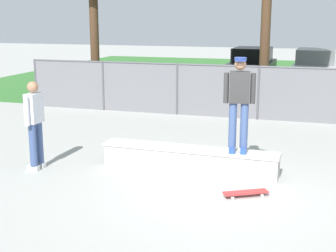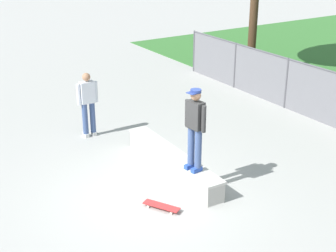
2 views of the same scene
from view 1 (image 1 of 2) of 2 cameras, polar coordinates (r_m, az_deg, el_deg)
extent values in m
plane|color=#9E9E99|center=(8.83, 5.50, -7.70)|extent=(80.00, 80.00, 0.00)
cube|color=#336B2D|center=(25.14, 13.24, 5.52)|extent=(27.30, 20.00, 0.02)
cube|color=#A8A59E|center=(9.86, 2.49, -4.09)|extent=(3.60, 0.54, 0.43)
cube|color=beige|center=(9.79, 2.50, -2.70)|extent=(3.64, 0.58, 0.06)
cube|color=#2647A5|center=(9.49, 8.86, -2.86)|extent=(0.15, 0.27, 0.10)
cube|color=#2647A5|center=(9.49, 7.53, -2.81)|extent=(0.15, 0.27, 0.10)
cylinder|color=#384C7A|center=(9.40, 8.96, 0.07)|extent=(0.15, 0.15, 0.88)
cylinder|color=#384C7A|center=(9.40, 7.62, 0.11)|extent=(0.15, 0.15, 0.88)
cube|color=#2D2D2D|center=(9.27, 8.44, 4.56)|extent=(0.41, 0.27, 0.60)
cylinder|color=#2D2D2D|center=(9.27, 9.99, 4.38)|extent=(0.10, 0.10, 0.58)
cylinder|color=#2D2D2D|center=(9.27, 6.89, 4.49)|extent=(0.10, 0.10, 0.58)
sphere|color=#9E7051|center=(9.21, 8.53, 7.20)|extent=(0.22, 0.22, 0.22)
cylinder|color=navy|center=(9.20, 8.55, 7.82)|extent=(0.23, 0.23, 0.06)
cube|color=navy|center=(9.08, 8.54, 7.59)|extent=(0.22, 0.15, 0.02)
cube|color=red|center=(8.64, 9.15, -7.72)|extent=(0.79, 0.57, 0.02)
cube|color=#B2B2B7|center=(8.55, 7.44, -8.01)|extent=(0.12, 0.15, 0.02)
cube|color=#B2B2B7|center=(8.74, 10.82, -7.65)|extent=(0.12, 0.15, 0.02)
cylinder|color=silver|center=(8.64, 7.24, -8.03)|extent=(0.06, 0.05, 0.05)
cylinder|color=silver|center=(8.49, 7.63, -8.42)|extent=(0.06, 0.05, 0.05)
cylinder|color=silver|center=(8.83, 10.59, -7.67)|extent=(0.06, 0.05, 0.05)
cylinder|color=silver|center=(8.68, 11.03, -8.05)|extent=(0.06, 0.05, 0.05)
cylinder|color=#4C4C51|center=(17.43, -15.32, 4.94)|extent=(0.07, 0.07, 1.64)
cylinder|color=#4C4C51|center=(16.22, -7.64, 4.72)|extent=(0.07, 0.07, 1.64)
cylinder|color=#4C4C51|center=(15.35, 1.08, 4.37)|extent=(0.07, 0.07, 1.64)
cylinder|color=#4C4C51|center=(14.86, 10.61, 3.87)|extent=(0.07, 0.07, 1.64)
cylinder|color=#4C4C51|center=(14.76, 10.73, 6.89)|extent=(15.30, 0.05, 0.05)
cube|color=slate|center=(14.86, 10.61, 3.87)|extent=(15.30, 0.01, 1.64)
cylinder|color=#47301E|center=(18.06, -8.66, 10.24)|extent=(0.32, 0.32, 4.60)
cylinder|color=#47301E|center=(16.28, 11.41, 10.81)|extent=(0.32, 0.32, 5.14)
cube|color=black|center=(22.66, 9.79, 6.58)|extent=(1.94, 4.26, 0.70)
cube|color=black|center=(22.75, 9.92, 8.30)|extent=(1.67, 2.15, 0.64)
cylinder|color=black|center=(21.30, 11.58, 5.16)|extent=(0.24, 0.65, 0.64)
cylinder|color=black|center=(21.60, 6.82, 5.44)|extent=(0.24, 0.65, 0.64)
cylinder|color=black|center=(23.86, 12.41, 5.93)|extent=(0.24, 0.65, 0.64)
cylinder|color=black|center=(24.13, 8.15, 6.18)|extent=(0.24, 0.65, 0.64)
cube|color=#B7BABF|center=(22.38, 16.92, 6.14)|extent=(1.94, 4.26, 0.70)
cube|color=slate|center=(22.47, 17.05, 7.87)|extent=(1.67, 2.15, 0.64)
cylinder|color=black|center=(21.12, 19.15, 4.65)|extent=(0.24, 0.65, 0.64)
cylinder|color=black|center=(21.19, 14.27, 4.99)|extent=(0.24, 0.65, 0.64)
cylinder|color=black|center=(23.70, 19.18, 5.48)|extent=(0.24, 0.65, 0.64)
cylinder|color=black|center=(23.76, 14.82, 5.78)|extent=(0.24, 0.65, 0.64)
cube|color=beige|center=(10.30, -15.60, -4.79)|extent=(0.26, 0.12, 0.10)
cube|color=beige|center=(10.48, -14.92, -4.45)|extent=(0.26, 0.12, 0.10)
cylinder|color=#384C7A|center=(10.15, -15.63, -2.17)|extent=(0.15, 0.15, 0.88)
cylinder|color=#384C7A|center=(10.33, -14.93, -1.88)|extent=(0.15, 0.15, 0.88)
cube|color=silver|center=(10.08, -15.52, 2.05)|extent=(0.24, 0.39, 0.60)
cylinder|color=silver|center=(9.88, -16.34, 1.67)|extent=(0.10, 0.10, 0.58)
cylinder|color=silver|center=(10.29, -14.73, 2.19)|extent=(0.10, 0.10, 0.58)
sphere|color=#9E7051|center=(10.01, -15.67, 4.46)|extent=(0.22, 0.22, 0.22)
camera|label=2|loc=(7.71, 83.15, 19.72)|focal=52.53mm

